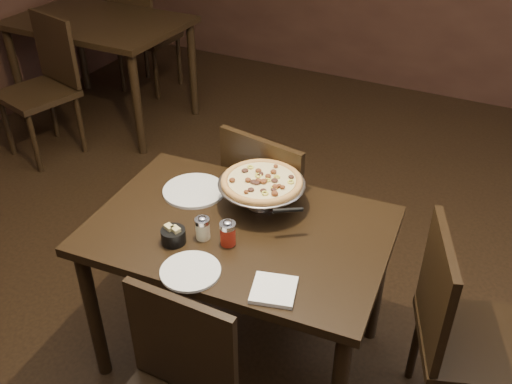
% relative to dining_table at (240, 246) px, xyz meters
% --- Properties ---
extents(room, '(6.04, 7.04, 2.84)m').
position_rel_dining_table_xyz_m(room, '(0.12, -0.08, 0.76)').
color(room, black).
rests_on(room, ground).
extents(dining_table, '(1.25, 0.88, 0.74)m').
position_rel_dining_table_xyz_m(dining_table, '(0.00, 0.00, 0.00)').
color(dining_table, black).
rests_on(dining_table, ground).
extents(background_table, '(1.30, 0.87, 0.82)m').
position_rel_dining_table_xyz_m(background_table, '(-2.15, 1.71, 0.06)').
color(background_table, black).
rests_on(background_table, ground).
extents(pizza_stand, '(0.37, 0.37, 0.15)m').
position_rel_dining_table_xyz_m(pizza_stand, '(0.02, 0.17, 0.22)').
color(pizza_stand, silver).
rests_on(pizza_stand, dining_table).
extents(parmesan_shaker, '(0.06, 0.06, 0.10)m').
position_rel_dining_table_xyz_m(parmesan_shaker, '(-0.09, -0.13, 0.15)').
color(parmesan_shaker, '#EFECBA').
rests_on(parmesan_shaker, dining_table).
extents(pepper_flake_shaker, '(0.06, 0.06, 0.11)m').
position_rel_dining_table_xyz_m(pepper_flake_shaker, '(0.01, -0.11, 0.15)').
color(pepper_flake_shaker, maroon).
rests_on(pepper_flake_shaker, dining_table).
extents(packet_caddy, '(0.10, 0.10, 0.07)m').
position_rel_dining_table_xyz_m(packet_caddy, '(-0.18, -0.20, 0.13)').
color(packet_caddy, black).
rests_on(packet_caddy, dining_table).
extents(napkin_stack, '(0.19, 0.19, 0.02)m').
position_rel_dining_table_xyz_m(napkin_stack, '(0.28, -0.27, 0.11)').
color(napkin_stack, white).
rests_on(napkin_stack, dining_table).
extents(plate_left, '(0.27, 0.27, 0.01)m').
position_rel_dining_table_xyz_m(plate_left, '(-0.30, 0.13, 0.10)').
color(plate_left, silver).
rests_on(plate_left, dining_table).
extents(plate_near, '(0.22, 0.22, 0.01)m').
position_rel_dining_table_xyz_m(plate_near, '(-0.03, -0.32, 0.10)').
color(plate_near, silver).
rests_on(plate_near, dining_table).
extents(serving_spatula, '(0.15, 0.15, 0.02)m').
position_rel_dining_table_xyz_m(serving_spatula, '(0.19, 0.04, 0.22)').
color(serving_spatula, silver).
rests_on(serving_spatula, pizza_stand).
extents(chair_far, '(0.51, 0.51, 0.94)m').
position_rel_dining_table_xyz_m(chair_far, '(-0.07, 0.49, -0.13)').
color(chair_far, black).
rests_on(chair_far, ground).
extents(chair_side, '(0.55, 0.55, 0.92)m').
position_rel_dining_table_xyz_m(chair_side, '(0.90, 0.09, -0.14)').
color(chair_side, black).
rests_on(chair_side, ground).
extents(bg_chair_far, '(0.47, 0.47, 0.99)m').
position_rel_dining_table_xyz_m(bg_chair_far, '(-2.20, 2.28, -0.11)').
color(bg_chair_far, black).
rests_on(bg_chair_far, ground).
extents(bg_chair_near, '(0.56, 0.56, 0.99)m').
position_rel_dining_table_xyz_m(bg_chair_near, '(-2.16, 1.09, -0.11)').
color(bg_chair_near, black).
rests_on(bg_chair_near, ground).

